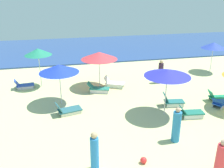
# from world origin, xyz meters

# --- Properties ---
(ocean) EXTENTS (60.00, 12.13, 0.12)m
(ocean) POSITION_xyz_m (0.00, 23.94, 0.06)
(ocean) COLOR #2A4789
(ocean) RESTS_ON ground_plane
(umbrella_0) EXTENTS (2.43, 2.43, 2.60)m
(umbrella_0) POSITION_xyz_m (3.67, 7.53, 2.42)
(umbrella_0) COLOR silver
(umbrella_0) RESTS_ON ground_plane
(lounge_chair_0_0) EXTENTS (1.35, 0.71, 0.66)m
(lounge_chair_0_0) POSITION_xyz_m (4.94, 6.93, 0.27)
(lounge_chair_0_0) COLOR silver
(lounge_chair_0_0) RESTS_ON ground_plane
(lounge_chair_0_1) EXTENTS (1.30, 0.73, 0.82)m
(lounge_chair_0_1) POSITION_xyz_m (4.57, 8.44, 0.29)
(lounge_chair_0_1) COLOR silver
(lounge_chair_0_1) RESTS_ON ground_plane
(umbrella_1) EXTENTS (1.82, 1.82, 2.73)m
(umbrella_1) POSITION_xyz_m (-3.11, 13.27, 2.50)
(umbrella_1) COLOR silver
(umbrella_1) RESTS_ON ground_plane
(lounge_chair_1_0) EXTENTS (1.33, 0.71, 0.68)m
(lounge_chair_1_0) POSITION_xyz_m (-4.29, 13.14, 0.24)
(lounge_chair_1_0) COLOR silver
(lounge_chair_1_0) RESTS_ON ground_plane
(umbrella_2) EXTENTS (2.47, 2.47, 2.51)m
(umbrella_2) POSITION_xyz_m (0.89, 12.31, 2.26)
(umbrella_2) COLOR silver
(umbrella_2) RESTS_ON ground_plane
(lounge_chair_2_0) EXTENTS (1.54, 1.18, 0.74)m
(lounge_chair_2_0) POSITION_xyz_m (1.85, 12.10, 0.28)
(lounge_chair_2_0) COLOR silver
(lounge_chair_2_0) RESTS_ON ground_plane
(lounge_chair_2_1) EXTENTS (1.56, 0.95, 0.69)m
(lounge_chair_2_1) POSITION_xyz_m (0.61, 11.37, 0.27)
(lounge_chair_2_1) COLOR silver
(lounge_chair_2_1) RESTS_ON ground_plane
(umbrella_3) EXTENTS (2.31, 2.31, 2.44)m
(umbrella_3) POSITION_xyz_m (-1.81, 10.14, 2.21)
(umbrella_3) COLOR silver
(umbrella_3) RESTS_ON ground_plane
(lounge_chair_3_0) EXTENTS (1.49, 0.96, 0.71)m
(lounge_chair_3_0) POSITION_xyz_m (-1.51, 8.76, 0.24)
(lounge_chair_3_0) COLOR silver
(lounge_chair_3_0) RESTS_ON ground_plane
(umbrella_6) EXTENTS (1.93, 1.93, 2.45)m
(umbrella_6) POSITION_xyz_m (10.33, 13.65, 2.22)
(umbrella_6) COLOR silver
(umbrella_6) RESTS_ON ground_plane
(lounge_chair_7_0) EXTENTS (1.49, 1.23, 0.63)m
(lounge_chair_7_0) POSITION_xyz_m (7.34, 7.83, 0.23)
(lounge_chair_7_0) COLOR silver
(lounge_chair_7_0) RESTS_ON ground_plane
(lounge_chair_7_1) EXTENTS (1.37, 0.71, 0.70)m
(lounge_chair_7_1) POSITION_xyz_m (7.61, 8.51, 0.24)
(lounge_chair_7_1) COLOR silver
(lounge_chair_7_1) RESTS_ON ground_plane
(beachgoer_0) EXTENTS (0.40, 0.40, 1.66)m
(beachgoer_0) POSITION_xyz_m (-0.72, 3.92, 0.79)
(beachgoer_0) COLOR #2A7CD1
(beachgoer_0) RESTS_ON ground_plane
(beachgoer_1) EXTENTS (0.50, 0.50, 1.73)m
(beachgoer_1) POSITION_xyz_m (5.33, 12.16, 0.81)
(beachgoer_1) COLOR #36213A
(beachgoer_1) RESTS_ON ground_plane
(beachgoer_4) EXTENTS (0.44, 0.44, 1.63)m
(beachgoer_4) POSITION_xyz_m (3.67, 2.54, 0.75)
(beachgoer_4) COLOR #E63B46
(beachgoer_4) RESTS_ON ground_plane
(beachgoer_5) EXTENTS (0.45, 0.45, 1.69)m
(beachgoer_5) POSITION_xyz_m (3.14, 5.05, 0.78)
(beachgoer_5) COLOR #2A7DBA
(beachgoer_5) RESTS_ON ground_plane
(beach_ball_0) EXTENTS (0.27, 0.27, 0.27)m
(beach_ball_0) POSITION_xyz_m (1.23, 3.88, 0.13)
(beach_ball_0) COLOR red
(beach_ball_0) RESTS_ON ground_plane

